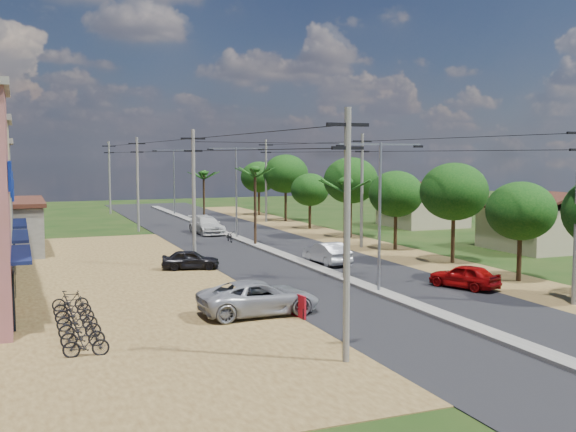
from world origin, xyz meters
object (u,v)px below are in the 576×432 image
object	(u,v)px
car_silver_mid	(327,254)
parked_scooter_row	(77,320)
car_parked_silver	(259,298)
car_white_far	(207,226)
roadside_sign	(298,306)
car_red_near	(464,277)
car_parked_dark	(191,260)
moto_rider_east	(456,278)

from	to	relation	value
car_silver_mid	parked_scooter_row	distance (m)	20.66
car_silver_mid	parked_scooter_row	size ratio (longest dim) A/B	0.53
car_parked_silver	parked_scooter_row	xyz separation A→B (m)	(-8.02, 0.11, -0.28)
car_white_far	roadside_sign	size ratio (longest dim) A/B	4.21
parked_scooter_row	car_red_near	bearing A→B (deg)	3.89
car_parked_dark	moto_rider_east	xyz separation A→B (m)	(12.70, -10.68, -0.23)
car_parked_silver	car_parked_dark	size ratio (longest dim) A/B	1.54
car_parked_dark	car_silver_mid	bearing A→B (deg)	-83.27
car_red_near	roadside_sign	distance (m)	11.36
roadside_sign	moto_rider_east	bearing A→B (deg)	10.63
car_parked_silver	moto_rider_east	xyz separation A→B (m)	(12.70, 2.50, -0.38)
parked_scooter_row	car_white_far	bearing A→B (deg)	65.97
roadside_sign	parked_scooter_row	bearing A→B (deg)	164.96
car_silver_mid	roadside_sign	distance (m)	15.01
car_red_near	car_parked_silver	xyz separation A→B (m)	(-12.50, -1.50, 0.11)
car_parked_silver	car_parked_dark	distance (m)	13.19
car_parked_dark	parked_scooter_row	distance (m)	15.34
car_parked_dark	roadside_sign	world-z (taller)	car_parked_dark
car_red_near	car_white_far	bearing A→B (deg)	-100.28
car_parked_silver	parked_scooter_row	distance (m)	8.02
car_red_near	car_parked_silver	bearing A→B (deg)	-15.62
car_red_near	car_silver_mid	size ratio (longest dim) A/B	0.88
car_silver_mid	car_parked_dark	xyz separation A→B (m)	(-9.00, 1.37, -0.11)
parked_scooter_row	car_parked_silver	bearing A→B (deg)	-0.78
car_silver_mid	car_white_far	world-z (taller)	car_white_far
car_red_near	roadside_sign	xyz separation A→B (m)	(-11.04, -2.66, -0.13)
car_silver_mid	car_parked_dark	distance (m)	9.10
car_red_near	parked_scooter_row	distance (m)	20.57
car_red_near	car_parked_dark	distance (m)	17.11
car_parked_dark	roadside_sign	distance (m)	14.42
car_parked_dark	car_red_near	bearing A→B (deg)	-117.67
car_white_far	car_parked_dark	xyz separation A→B (m)	(-6.00, -18.36, -0.17)
car_parked_silver	car_parked_dark	xyz separation A→B (m)	(0.00, 13.19, -0.16)
parked_scooter_row	roadside_sign	bearing A→B (deg)	-7.62
roadside_sign	parked_scooter_row	xyz separation A→B (m)	(-9.48, 1.27, -0.04)
car_red_near	roadside_sign	bearing A→B (deg)	-8.93
car_parked_dark	parked_scooter_row	xyz separation A→B (m)	(-8.02, -13.08, -0.12)
moto_rider_east	car_red_near	bearing A→B (deg)	59.38
moto_rider_east	roadside_sign	xyz separation A→B (m)	(-11.24, -3.66, 0.14)
car_white_far	roadside_sign	world-z (taller)	car_white_far
car_silver_mid	parked_scooter_row	xyz separation A→B (m)	(-17.02, -11.71, -0.24)
car_parked_silver	moto_rider_east	world-z (taller)	car_parked_silver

